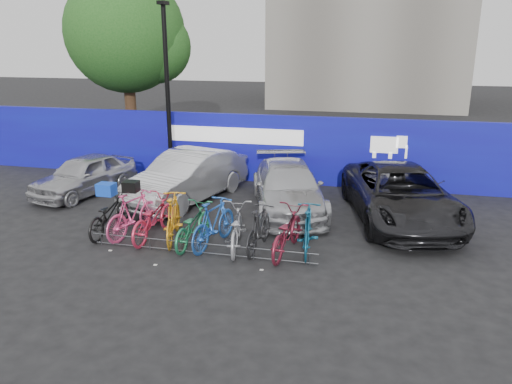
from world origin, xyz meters
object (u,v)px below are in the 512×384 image
(bike_6, at_px, (236,228))
(bike_7, at_px, (259,229))
(bike_9, at_px, (308,229))
(bike_4, at_px, (192,225))
(tree, at_px, (131,36))
(bike_rack, at_px, (200,248))
(bike_8, at_px, (287,232))
(lamppost, at_px, (167,89))
(car_0, at_px, (84,175))
(car_3, at_px, (401,195))
(bike_3, at_px, (173,218))
(bike_0, at_px, (109,214))
(bike_5, at_px, (214,223))
(car_2, at_px, (288,187))
(car_1, at_px, (188,177))
(bike_1, at_px, (133,214))
(bike_2, at_px, (153,218))

(bike_6, height_order, bike_7, bike_7)
(bike_6, distance_m, bike_9, 1.73)
(bike_4, height_order, bike_6, bike_6)
(tree, height_order, bike_9, tree)
(bike_rack, height_order, bike_8, bike_8)
(lamppost, xyz_separation_m, car_0, (-2.13, -2.23, -2.62))
(car_3, bearing_deg, bike_3, -166.57)
(bike_0, bearing_deg, bike_8, 177.51)
(bike_rack, relative_size, bike_0, 2.80)
(bike_7, bearing_deg, bike_5, 6.79)
(bike_rack, bearing_deg, bike_7, 24.66)
(tree, bearing_deg, car_3, -32.04)
(bike_6, height_order, bike_9, bike_9)
(car_2, distance_m, bike_5, 3.41)
(car_1, bearing_deg, bike_0, -91.39)
(bike_rack, distance_m, bike_4, 0.74)
(car_3, relative_size, bike_3, 2.71)
(car_1, relative_size, bike_1, 2.38)
(bike_7, relative_size, bike_9, 0.94)
(bike_5, bearing_deg, bike_4, 16.04)
(bike_1, bearing_deg, bike_rack, 174.95)
(bike_2, bearing_deg, bike_6, -179.59)
(car_1, distance_m, bike_4, 3.65)
(bike_3, relative_size, bike_7, 1.11)
(tree, distance_m, bike_3, 12.38)
(bike_2, xyz_separation_m, bike_3, (0.55, -0.03, 0.06))
(bike_8, bearing_deg, car_1, -34.22)
(car_2, bearing_deg, bike_7, -109.26)
(bike_1, distance_m, bike_9, 4.52)
(bike_1, bearing_deg, bike_2, -168.40)
(bike_9, bearing_deg, bike_7, 1.35)
(car_0, bearing_deg, car_1, 16.67)
(tree, xyz_separation_m, bike_4, (6.39, -10.13, -4.56))
(bike_5, xyz_separation_m, bike_7, (1.12, 0.03, -0.06))
(bike_rack, xyz_separation_m, bike_1, (-2.07, 0.74, 0.43))
(car_0, xyz_separation_m, car_3, (9.99, -0.27, 0.11))
(bike_3, height_order, bike_7, bike_3)
(bike_9, bearing_deg, tree, -51.80)
(bike_4, xyz_separation_m, bike_9, (2.83, 0.18, 0.07))
(car_0, bearing_deg, bike_6, -13.51)
(car_0, xyz_separation_m, bike_7, (6.61, -3.18, -0.10))
(bike_2, xyz_separation_m, bike_5, (1.66, -0.15, 0.05))
(car_2, relative_size, bike_3, 2.37)
(bike_4, height_order, bike_7, bike_7)
(car_3, height_order, bike_2, car_3)
(bike_6, bearing_deg, bike_7, 176.34)
(bike_4, bearing_deg, bike_1, -2.40)
(tree, distance_m, bike_1, 11.85)
(bike_3, bearing_deg, bike_6, 160.95)
(bike_rack, height_order, car_3, car_3)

